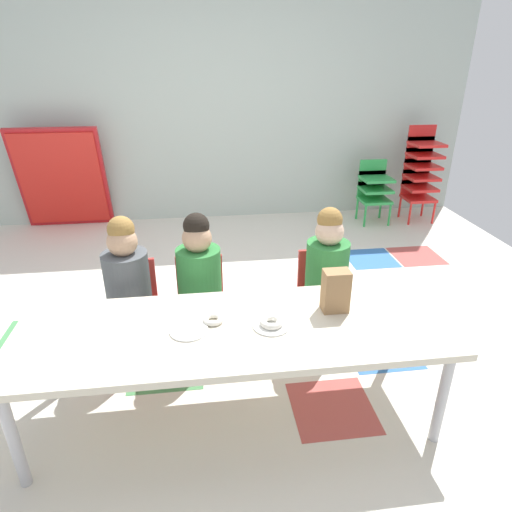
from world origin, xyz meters
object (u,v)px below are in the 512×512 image
object	(u,v)px
donut_powdered_on_plate	(271,322)
paper_bag_brown	(336,291)
seated_child_far_right	(327,265)
folded_activity_table	(62,179)
seated_child_middle_seat	(199,273)
craft_table	(234,334)
donut_powdered_loose	(213,320)
kid_chair_red_stack	(421,169)
seated_child_near_camera	(127,277)
paper_plate_near_edge	(271,326)
kid_chair_green_stack	(374,187)
paper_plate_center_table	(189,330)

from	to	relation	value
donut_powdered_on_plate	paper_bag_brown	bearing A→B (deg)	17.29
seated_child_far_right	donut_powdered_on_plate	size ratio (longest dim) A/B	8.15
folded_activity_table	seated_child_middle_seat	bearing A→B (deg)	-59.90
craft_table	donut_powdered_loose	size ratio (longest dim) A/B	20.86
donut_powdered_on_plate	kid_chair_red_stack	bearing A→B (deg)	52.58
seated_child_far_right	paper_bag_brown	xyz separation A→B (m)	(-0.10, -0.49, 0.10)
seated_child_near_camera	seated_child_middle_seat	bearing A→B (deg)	0.00
seated_child_far_right	folded_activity_table	bearing A→B (deg)	131.98
seated_child_far_right	kid_chair_red_stack	world-z (taller)	kid_chair_red_stack
paper_plate_near_edge	kid_chair_green_stack	bearing A→B (deg)	59.90
seated_child_middle_seat	paper_plate_center_table	size ratio (longest dim) A/B	5.10
seated_child_middle_seat	paper_bag_brown	world-z (taller)	seated_child_middle_seat
seated_child_near_camera	seated_child_far_right	bearing A→B (deg)	0.00
paper_plate_center_table	craft_table	bearing A→B (deg)	2.19
paper_plate_near_edge	donut_powdered_loose	bearing A→B (deg)	164.87
seated_child_near_camera	paper_bag_brown	bearing A→B (deg)	-24.29
paper_plate_center_table	kid_chair_green_stack	bearing A→B (deg)	54.12
paper_bag_brown	paper_plate_near_edge	xyz separation A→B (m)	(-0.34, -0.11, -0.11)
kid_chair_green_stack	donut_powdered_on_plate	size ratio (longest dim) A/B	6.04
kid_chair_green_stack	donut_powdered_on_plate	bearing A→B (deg)	-120.10
seated_child_far_right	folded_activity_table	world-z (taller)	folded_activity_table
kid_chair_red_stack	folded_activity_table	bearing A→B (deg)	176.39
seated_child_near_camera	kid_chair_red_stack	world-z (taller)	kid_chair_red_stack
folded_activity_table	paper_bag_brown	bearing A→B (deg)	-54.48
seated_child_middle_seat	seated_child_far_right	xyz separation A→B (m)	(0.78, 0.00, 0.00)
donut_powdered_loose	seated_child_near_camera	bearing A→B (deg)	132.20
seated_child_middle_seat	folded_activity_table	size ratio (longest dim) A/B	0.84
seated_child_middle_seat	folded_activity_table	world-z (taller)	folded_activity_table
craft_table	kid_chair_green_stack	xyz separation A→B (m)	(1.79, 2.76, -0.11)
paper_plate_near_edge	paper_bag_brown	bearing A→B (deg)	17.29
seated_child_middle_seat	craft_table	bearing A→B (deg)	-75.01
kid_chair_red_stack	donut_powdered_loose	size ratio (longest dim) A/B	10.49
craft_table	paper_plate_near_edge	distance (m)	0.19
donut_powdered_on_plate	seated_child_middle_seat	bearing A→B (deg)	119.33
seated_child_middle_seat	kid_chair_red_stack	size ratio (longest dim) A/B	0.88
seated_child_far_right	kid_chair_red_stack	distance (m)	2.76
seated_child_near_camera	paper_bag_brown	world-z (taller)	seated_child_near_camera
folded_activity_table	seated_child_far_right	bearing A→B (deg)	-48.02
craft_table	paper_plate_near_edge	world-z (taller)	paper_plate_near_edge
paper_plate_near_edge	donut_powdered_loose	xyz separation A→B (m)	(-0.27, 0.07, 0.01)
donut_powdered_on_plate	paper_plate_near_edge	bearing A→B (deg)	0.00
seated_child_near_camera	paper_plate_near_edge	bearing A→B (deg)	-38.57
paper_bag_brown	paper_plate_near_edge	distance (m)	0.37
seated_child_middle_seat	donut_powdered_loose	size ratio (longest dim) A/B	9.26
seated_child_near_camera	seated_child_middle_seat	distance (m)	0.41
craft_table	paper_bag_brown	size ratio (longest dim) A/B	9.40
paper_plate_center_table	donut_powdered_on_plate	world-z (taller)	donut_powdered_on_plate
kid_chair_green_stack	kid_chair_red_stack	world-z (taller)	kid_chair_red_stack
craft_table	folded_activity_table	distance (m)	3.38
kid_chair_green_stack	paper_bag_brown	bearing A→B (deg)	-115.42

